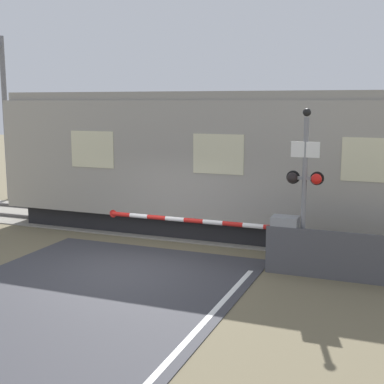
% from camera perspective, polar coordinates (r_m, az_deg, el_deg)
% --- Properties ---
extents(ground_plane, '(80.00, 80.00, 0.00)m').
position_cam_1_polar(ground_plane, '(12.69, -7.02, -8.32)').
color(ground_plane, '#6B6047').
extents(track_bed, '(36.00, 3.20, 0.13)m').
position_cam_1_polar(track_bed, '(16.52, 0.28, -3.91)').
color(track_bed, gray).
rests_on(track_bed, ground_plane).
extents(train, '(14.14, 3.06, 4.17)m').
position_cam_1_polar(train, '(15.74, 4.59, 3.17)').
color(train, black).
rests_on(train, ground_plane).
extents(crossing_barrier, '(4.90, 0.44, 1.30)m').
position_cam_1_polar(crossing_barrier, '(12.60, 8.45, -5.14)').
color(crossing_barrier, gray).
rests_on(crossing_barrier, ground_plane).
extents(signal_post, '(0.83, 0.26, 3.75)m').
position_cam_1_polar(signal_post, '(12.18, 11.90, 1.13)').
color(signal_post, gray).
rests_on(signal_post, ground_plane).
extents(catenary_pole, '(0.20, 1.90, 6.39)m').
position_cam_1_polar(catenary_pole, '(22.48, -19.36, 7.70)').
color(catenary_pole, slate).
rests_on(catenary_pole, ground_plane).
extents(roadside_fence, '(4.37, 0.06, 1.10)m').
position_cam_1_polar(roadside_fence, '(12.17, 18.00, -6.82)').
color(roadside_fence, '#4C4C51').
rests_on(roadside_fence, ground_plane).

